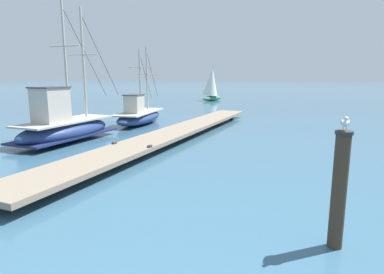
{
  "coord_description": "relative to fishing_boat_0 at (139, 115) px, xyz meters",
  "views": [
    {
      "loc": [
        0.97,
        -0.77,
        3.08
      ],
      "look_at": [
        -2.06,
        7.57,
        1.4
      ],
      "focal_mm": 30.29,
      "sensor_mm": 36.0,
      "label": 1
    }
  ],
  "objects": [
    {
      "name": "fishing_boat_1",
      "position": [
        -0.45,
        -6.36,
        0.19
      ],
      "size": [
        2.26,
        7.07,
        6.53
      ],
      "color": "navy",
      "rests_on": "ground"
    },
    {
      "name": "fishing_boat_0",
      "position": [
        0.0,
        0.0,
        0.0
      ],
      "size": [
        2.63,
        6.65,
        5.02
      ],
      "color": "navy",
      "rests_on": "ground"
    },
    {
      "name": "perched_seagull",
      "position": [
        10.96,
        -12.42,
        1.73
      ],
      "size": [
        0.14,
        0.38,
        0.26
      ],
      "color": "gold",
      "rests_on": "mooring_piling"
    },
    {
      "name": "distant_sailboat",
      "position": [
        -1.34,
        20.86,
        1.44
      ],
      "size": [
        2.68,
        3.86,
        4.55
      ],
      "color": "#337556",
      "rests_on": "ground"
    },
    {
      "name": "mooring_piling",
      "position": [
        10.96,
        -12.43,
        0.55
      ],
      "size": [
        0.3,
        0.3,
        2.15
      ],
      "color": "#3D3023",
      "rests_on": "ground"
    },
    {
      "name": "floating_dock",
      "position": [
        4.25,
        -3.91,
        -0.21
      ],
      "size": [
        2.8,
        19.97,
        0.53
      ],
      "color": "gray",
      "rests_on": "ground"
    }
  ]
}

